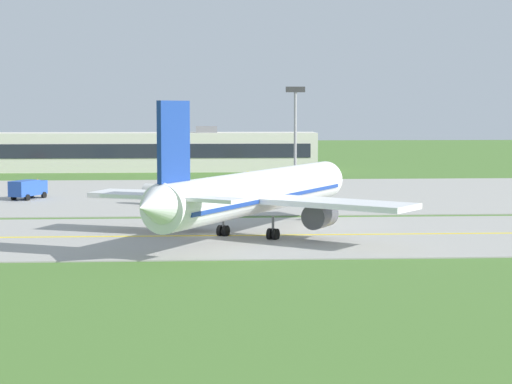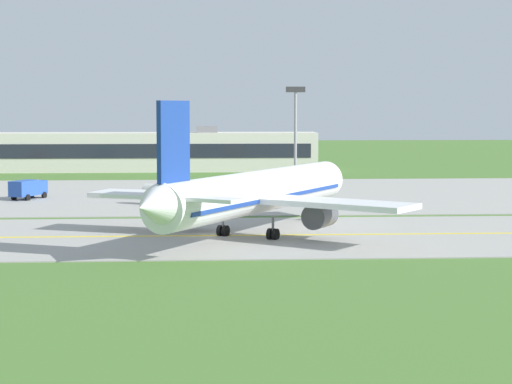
{
  "view_description": "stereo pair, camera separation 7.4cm",
  "coord_description": "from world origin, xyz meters",
  "views": [
    {
      "loc": [
        -1.19,
        -87.89,
        12.24
      ],
      "look_at": [
        4.37,
        2.26,
        4.0
      ],
      "focal_mm": 65.98,
      "sensor_mm": 36.0,
      "label": 1
    },
    {
      "loc": [
        -1.12,
        -87.9,
        12.24
      ],
      "look_at": [
        4.37,
        2.26,
        4.0
      ],
      "focal_mm": 65.98,
      "sensor_mm": 36.0,
      "label": 2
    }
  ],
  "objects": [
    {
      "name": "apron_pad",
      "position": [
        10.0,
        42.0,
        0.05
      ],
      "size": [
        140.0,
        52.0,
        0.1
      ],
      "primitive_type": "cube",
      "color": "#9E9B93",
      "rests_on": "ground"
    },
    {
      "name": "terminal_building",
      "position": [
        -13.38,
        90.71,
        3.67
      ],
      "size": [
        69.2,
        8.64,
        8.5
      ],
      "color": "beige",
      "rests_on": "ground"
    },
    {
      "name": "service_truck_pushback",
      "position": [
        6.85,
        49.79,
        1.53
      ],
      "size": [
        3.49,
        6.32,
        2.6
      ],
      "color": "yellow",
      "rests_on": "ground"
    },
    {
      "name": "taxiway_centreline",
      "position": [
        0.0,
        0.0,
        0.11
      ],
      "size": [
        220.0,
        0.6,
        0.01
      ],
      "primitive_type": "cube",
      "color": "yellow",
      "rests_on": "taxiway_strip"
    },
    {
      "name": "apron_light_mast",
      "position": [
        11.0,
        29.58,
        9.33
      ],
      "size": [
        2.4,
        0.5,
        14.7
      ],
      "color": "gray",
      "rests_on": "ground"
    },
    {
      "name": "service_truck_fuel",
      "position": [
        -23.53,
        36.58,
        1.53
      ],
      "size": [
        4.38,
        6.31,
        2.6
      ],
      "color": "#264CA5",
      "rests_on": "ground"
    },
    {
      "name": "ground_plane",
      "position": [
        0.0,
        0.0,
        0.0
      ],
      "size": [
        500.0,
        500.0,
        0.0
      ],
      "primitive_type": "plane",
      "color": "#47702D"
    },
    {
      "name": "airplane_lead",
      "position": [
        4.13,
        -0.16,
        4.13
      ],
      "size": [
        29.97,
        36.02,
        12.7
      ],
      "color": "white",
      "rests_on": "ground"
    },
    {
      "name": "service_truck_catering",
      "position": [
        -5.21,
        28.05,
        1.53
      ],
      "size": [
        6.19,
        4.88,
        2.65
      ],
      "color": "silver",
      "rests_on": "ground"
    },
    {
      "name": "taxiway_strip",
      "position": [
        0.0,
        0.0,
        0.05
      ],
      "size": [
        240.0,
        28.0,
        0.1
      ],
      "primitive_type": "cube",
      "color": "#9E9B93",
      "rests_on": "ground"
    }
  ]
}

